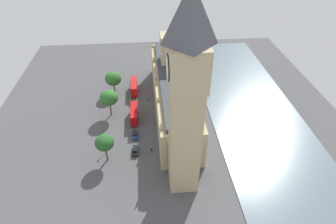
{
  "coord_description": "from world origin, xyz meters",
  "views": [
    {
      "loc": [
        7.85,
        88.79,
        66.35
      ],
      "look_at": [
        1.0,
        12.6,
        8.22
      ],
      "focal_mm": 30.07,
      "sensor_mm": 36.0,
      "label": 1
    }
  ],
  "objects_px": {
    "car_black_far_end": "(135,150)",
    "plane_tree_near_tower": "(104,143)",
    "double_decker_bus_under_trees": "(134,114)",
    "street_lamp_slot_12": "(107,139)",
    "pedestrian_by_river_gate": "(152,149)",
    "pedestrian_midblock": "(148,99)",
    "car_dark_green_trailing": "(134,80)",
    "plane_tree_kerbside": "(113,79)",
    "car_blue_corner": "(135,135)",
    "street_lamp_slot_11": "(114,76)",
    "clock_tower": "(186,101)",
    "car_yellow_cab_leading": "(133,101)",
    "plane_tree_slot_10": "(109,98)",
    "parliament_building": "(173,90)",
    "double_decker_bus_opposite_hall": "(134,87)"
  },
  "relations": [
    {
      "from": "clock_tower",
      "to": "pedestrian_midblock",
      "type": "bearing_deg",
      "value": -78.65
    },
    {
      "from": "plane_tree_kerbside",
      "to": "parliament_building",
      "type": "bearing_deg",
      "value": 151.32
    },
    {
      "from": "double_decker_bus_opposite_hall",
      "to": "car_black_far_end",
      "type": "distance_m",
      "value": 36.43
    },
    {
      "from": "car_yellow_cab_leading",
      "to": "plane_tree_near_tower",
      "type": "xyz_separation_m",
      "value": [
        7.66,
        30.69,
        6.61
      ]
    },
    {
      "from": "double_decker_bus_opposite_hall",
      "to": "car_black_far_end",
      "type": "relative_size",
      "value": 2.23
    },
    {
      "from": "car_blue_corner",
      "to": "street_lamp_slot_11",
      "type": "height_order",
      "value": "street_lamp_slot_11"
    },
    {
      "from": "double_decker_bus_under_trees",
      "to": "pedestrian_midblock",
      "type": "relative_size",
      "value": 6.21
    },
    {
      "from": "pedestrian_by_river_gate",
      "to": "street_lamp_slot_11",
      "type": "relative_size",
      "value": 0.26
    },
    {
      "from": "car_blue_corner",
      "to": "pedestrian_by_river_gate",
      "type": "xyz_separation_m",
      "value": [
        -5.38,
        7.54,
        -0.13
      ]
    },
    {
      "from": "plane_tree_kerbside",
      "to": "street_lamp_slot_12",
      "type": "distance_m",
      "value": 34.0
    },
    {
      "from": "parliament_building",
      "to": "pedestrian_midblock",
      "type": "bearing_deg",
      "value": -31.42
    },
    {
      "from": "car_black_far_end",
      "to": "plane_tree_near_tower",
      "type": "relative_size",
      "value": 0.47
    },
    {
      "from": "car_black_far_end",
      "to": "plane_tree_kerbside",
      "type": "xyz_separation_m",
      "value": [
        8.78,
        -36.6,
        5.99
      ]
    },
    {
      "from": "plane_tree_kerbside",
      "to": "street_lamp_slot_11",
      "type": "bearing_deg",
      "value": -87.6
    },
    {
      "from": "plane_tree_slot_10",
      "to": "street_lamp_slot_12",
      "type": "relative_size",
      "value": 1.76
    },
    {
      "from": "parliament_building",
      "to": "clock_tower",
      "type": "relative_size",
      "value": 1.11
    },
    {
      "from": "car_dark_green_trailing",
      "to": "plane_tree_near_tower",
      "type": "distance_m",
      "value": 48.32
    },
    {
      "from": "clock_tower",
      "to": "pedestrian_by_river_gate",
      "type": "bearing_deg",
      "value": -57.87
    },
    {
      "from": "car_black_far_end",
      "to": "street_lamp_slot_12",
      "type": "distance_m",
      "value": 9.85
    },
    {
      "from": "double_decker_bus_opposite_hall",
      "to": "plane_tree_kerbside",
      "type": "distance_m",
      "value": 9.3
    },
    {
      "from": "car_black_far_end",
      "to": "plane_tree_kerbside",
      "type": "height_order",
      "value": "plane_tree_kerbside"
    },
    {
      "from": "pedestrian_by_river_gate",
      "to": "pedestrian_midblock",
      "type": "relative_size",
      "value": 0.99
    },
    {
      "from": "plane_tree_kerbside",
      "to": "plane_tree_slot_10",
      "type": "relative_size",
      "value": 0.91
    },
    {
      "from": "car_dark_green_trailing",
      "to": "plane_tree_slot_10",
      "type": "height_order",
      "value": "plane_tree_slot_10"
    },
    {
      "from": "double_decker_bus_under_trees",
      "to": "car_black_far_end",
      "type": "relative_size",
      "value": 2.23
    },
    {
      "from": "double_decker_bus_opposite_hall",
      "to": "plane_tree_slot_10",
      "type": "distance_m",
      "value": 18.37
    },
    {
      "from": "car_dark_green_trailing",
      "to": "double_decker_bus_under_trees",
      "type": "xyz_separation_m",
      "value": [
        -0.52,
        27.09,
        1.75
      ]
    },
    {
      "from": "clock_tower",
      "to": "car_dark_green_trailing",
      "type": "distance_m",
      "value": 66.04
    },
    {
      "from": "car_dark_green_trailing",
      "to": "street_lamp_slot_12",
      "type": "xyz_separation_m",
      "value": [
        7.96,
        41.83,
        3.39
      ]
    },
    {
      "from": "double_decker_bus_under_trees",
      "to": "street_lamp_slot_12",
      "type": "distance_m",
      "value": 17.09
    },
    {
      "from": "double_decker_bus_under_trees",
      "to": "plane_tree_near_tower",
      "type": "distance_m",
      "value": 22.36
    },
    {
      "from": "car_dark_green_trailing",
      "to": "car_yellow_cab_leading",
      "type": "height_order",
      "value": "same"
    },
    {
      "from": "double_decker_bus_under_trees",
      "to": "street_lamp_slot_12",
      "type": "height_order",
      "value": "street_lamp_slot_12"
    },
    {
      "from": "car_black_far_end",
      "to": "plane_tree_near_tower",
      "type": "distance_m",
      "value": 11.33
    },
    {
      "from": "pedestrian_by_river_gate",
      "to": "street_lamp_slot_12",
      "type": "distance_m",
      "value": 14.87
    },
    {
      "from": "car_dark_green_trailing",
      "to": "car_black_far_end",
      "type": "relative_size",
      "value": 1.0
    },
    {
      "from": "plane_tree_near_tower",
      "to": "street_lamp_slot_12",
      "type": "distance_m",
      "value": 6.26
    },
    {
      "from": "street_lamp_slot_11",
      "to": "street_lamp_slot_12",
      "type": "relative_size",
      "value": 1.07
    },
    {
      "from": "car_blue_corner",
      "to": "parliament_building",
      "type": "bearing_deg",
      "value": -133.22
    },
    {
      "from": "clock_tower",
      "to": "pedestrian_midblock",
      "type": "relative_size",
      "value": 33.11
    },
    {
      "from": "car_dark_green_trailing",
      "to": "street_lamp_slot_11",
      "type": "height_order",
      "value": "street_lamp_slot_11"
    },
    {
      "from": "parliament_building",
      "to": "plane_tree_kerbside",
      "type": "bearing_deg",
      "value": -28.68
    },
    {
      "from": "street_lamp_slot_11",
      "to": "double_decker_bus_under_trees",
      "type": "bearing_deg",
      "value": 109.07
    },
    {
      "from": "double_decker_bus_opposite_hall",
      "to": "pedestrian_by_river_gate",
      "type": "height_order",
      "value": "double_decker_bus_opposite_hall"
    },
    {
      "from": "car_blue_corner",
      "to": "street_lamp_slot_11",
      "type": "xyz_separation_m",
      "value": [
        9.01,
        -34.9,
        3.64
      ]
    },
    {
      "from": "pedestrian_by_river_gate",
      "to": "pedestrian_midblock",
      "type": "distance_m",
      "value": 29.45
    },
    {
      "from": "car_dark_green_trailing",
      "to": "car_black_far_end",
      "type": "distance_m",
      "value": 44.55
    },
    {
      "from": "car_dark_green_trailing",
      "to": "car_blue_corner",
      "type": "relative_size",
      "value": 1.17
    },
    {
      "from": "parliament_building",
      "to": "double_decker_bus_opposite_hall",
      "type": "xyz_separation_m",
      "value": [
        15.17,
        -12.6,
        -5.42
      ]
    },
    {
      "from": "double_decker_bus_under_trees",
      "to": "pedestrian_by_river_gate",
      "type": "height_order",
      "value": "double_decker_bus_under_trees"
    }
  ]
}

